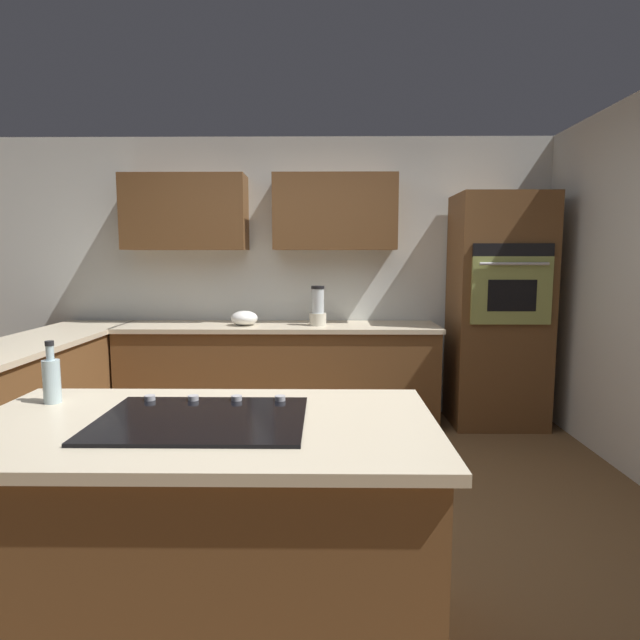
# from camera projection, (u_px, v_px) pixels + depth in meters

# --- Properties ---
(ground_plane) EXTENTS (14.00, 14.00, 0.00)m
(ground_plane) POSITION_uv_depth(u_px,v_px,m) (271.00, 515.00, 3.06)
(ground_plane) COLOR brown
(wall_back) EXTENTS (6.00, 0.44, 2.60)m
(wall_back) POSITION_uv_depth(u_px,v_px,m) (285.00, 263.00, 4.91)
(wall_back) COLOR silver
(wall_back) RESTS_ON ground
(lower_cabinets_back) EXTENTS (2.80, 0.60, 0.86)m
(lower_cabinets_back) POSITION_uv_depth(u_px,v_px,m) (279.00, 376.00, 4.71)
(lower_cabinets_back) COLOR brown
(lower_cabinets_back) RESTS_ON ground
(countertop_back) EXTENTS (2.84, 0.64, 0.04)m
(countertop_back) POSITION_uv_depth(u_px,v_px,m) (279.00, 327.00, 4.66)
(countertop_back) COLOR beige
(countertop_back) RESTS_ON lower_cabinets_back
(lower_cabinets_side) EXTENTS (0.60, 2.90, 0.86)m
(lower_cabinets_side) POSITION_uv_depth(u_px,v_px,m) (14.00, 414.00, 3.57)
(lower_cabinets_side) COLOR brown
(lower_cabinets_side) RESTS_ON ground
(countertop_side) EXTENTS (0.64, 2.94, 0.04)m
(countertop_side) POSITION_uv_depth(u_px,v_px,m) (9.00, 350.00, 3.52)
(countertop_side) COLOR beige
(countertop_side) RESTS_ON lower_cabinets_side
(island_base) EXTENTS (1.66, 0.86, 0.86)m
(island_base) POSITION_uv_depth(u_px,v_px,m) (205.00, 540.00, 1.98)
(island_base) COLOR brown
(island_base) RESTS_ON ground
(island_top) EXTENTS (1.74, 0.94, 0.04)m
(island_top) POSITION_uv_depth(u_px,v_px,m) (202.00, 426.00, 1.93)
(island_top) COLOR beige
(island_top) RESTS_ON island_base
(wall_oven) EXTENTS (0.80, 0.66, 2.04)m
(wall_oven) POSITION_uv_depth(u_px,v_px,m) (498.00, 311.00, 4.61)
(wall_oven) COLOR brown
(wall_oven) RESTS_ON ground
(cooktop) EXTENTS (0.76, 0.56, 0.03)m
(cooktop) POSITION_uv_depth(u_px,v_px,m) (202.00, 419.00, 1.93)
(cooktop) COLOR black
(cooktop) RESTS_ON island_top
(blender) EXTENTS (0.15, 0.15, 0.35)m
(blender) POSITION_uv_depth(u_px,v_px,m) (318.00, 308.00, 4.59)
(blender) COLOR beige
(blender) RESTS_ON countertop_back
(mixing_bowl) EXTENTS (0.24, 0.24, 0.13)m
(mixing_bowl) POSITION_uv_depth(u_px,v_px,m) (244.00, 318.00, 4.60)
(mixing_bowl) COLOR white
(mixing_bowl) RESTS_ON countertop_back
(oil_bottle) EXTENTS (0.07, 0.07, 0.26)m
(oil_bottle) POSITION_uv_depth(u_px,v_px,m) (52.00, 379.00, 2.16)
(oil_bottle) COLOR silver
(oil_bottle) RESTS_ON island_top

